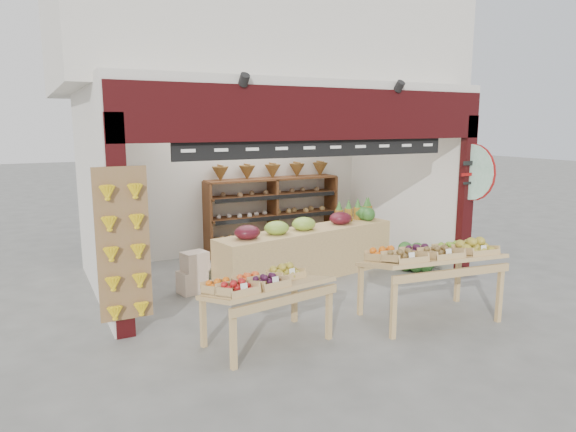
# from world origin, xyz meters

# --- Properties ---
(ground) EXTENTS (60.00, 60.00, 0.00)m
(ground) POSITION_xyz_m (0.00, 0.00, 0.00)
(ground) COLOR #64635F
(ground) RESTS_ON ground
(shop_structure) EXTENTS (6.36, 5.12, 5.40)m
(shop_structure) POSITION_xyz_m (0.00, 1.61, 3.92)
(shop_structure) COLOR silver
(shop_structure) RESTS_ON ground
(banana_board) EXTENTS (0.60, 0.15, 1.80)m
(banana_board) POSITION_xyz_m (-2.73, -1.17, 1.12)
(banana_board) COLOR brown
(banana_board) RESTS_ON ground
(gift_sign) EXTENTS (0.04, 0.93, 0.92)m
(gift_sign) POSITION_xyz_m (2.75, -1.15, 1.75)
(gift_sign) COLOR #C3F5D9
(gift_sign) RESTS_ON ground
(back_shelving) EXTENTS (2.77, 0.45, 1.73)m
(back_shelving) POSITION_xyz_m (0.68, 1.97, 1.09)
(back_shelving) COLOR brown
(back_shelving) RESTS_ON ground
(refrigerator) EXTENTS (0.80, 0.80, 1.68)m
(refrigerator) POSITION_xyz_m (-2.40, 1.67, 0.84)
(refrigerator) COLOR #B4B7BB
(refrigerator) RESTS_ON ground
(cardboard_stack) EXTENTS (1.00, 0.77, 0.63)m
(cardboard_stack) POSITION_xyz_m (-1.31, 0.24, 0.23)
(cardboard_stack) COLOR silver
(cardboard_stack) RESTS_ON ground
(mid_counter) EXTENTS (3.33, 1.19, 1.04)m
(mid_counter) POSITION_xyz_m (0.38, 0.03, 0.45)
(mid_counter) COLOR tan
(mid_counter) RESTS_ON ground
(display_table_left) EXTENTS (1.52, 1.00, 0.93)m
(display_table_left) POSITION_xyz_m (-1.41, -2.00, 0.71)
(display_table_left) COLOR tan
(display_table_left) RESTS_ON ground
(display_table_right) EXTENTS (1.79, 1.14, 1.06)m
(display_table_right) POSITION_xyz_m (0.89, -2.28, 0.84)
(display_table_right) COLOR tan
(display_table_right) RESTS_ON ground
(watermelon_pile) EXTENTS (0.66, 0.63, 0.48)m
(watermelon_pile) POSITION_xyz_m (2.29, -0.44, 0.18)
(watermelon_pile) COLOR #184617
(watermelon_pile) RESTS_ON ground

